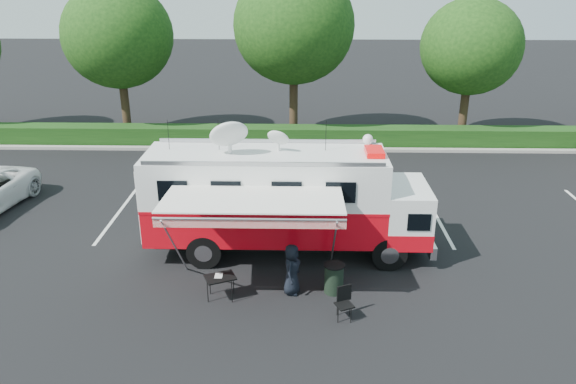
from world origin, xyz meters
name	(u,v)px	position (x,y,z in m)	size (l,w,h in m)	color
ground_plane	(288,251)	(0.00, 0.00, 0.00)	(120.00, 120.00, 0.00)	black
back_border	(316,45)	(1.14, 12.90, 5.00)	(60.00, 6.14, 8.87)	#9E998E
stall_lines	(276,214)	(-0.50, 3.00, 0.00)	(24.12, 5.50, 0.01)	silver
command_truck	(285,200)	(-0.08, 0.00, 1.84)	(8.95, 2.46, 4.30)	black
awning	(252,204)	(-0.88, -2.56, 2.77)	(4.89, 2.53, 2.95)	white
person	(292,292)	(0.18, -2.50, 0.00)	(0.74, 0.48, 1.51)	black
folding_table	(220,278)	(-1.80, -2.84, 0.64)	(0.97, 0.85, 0.69)	black
folding_chair	(344,300)	(1.58, -3.66, 0.52)	(0.56, 0.59, 0.89)	black
trash_bin	(334,278)	(1.37, -2.43, 0.44)	(0.59, 0.59, 0.88)	black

